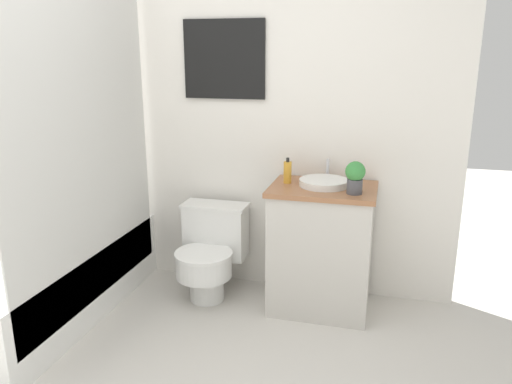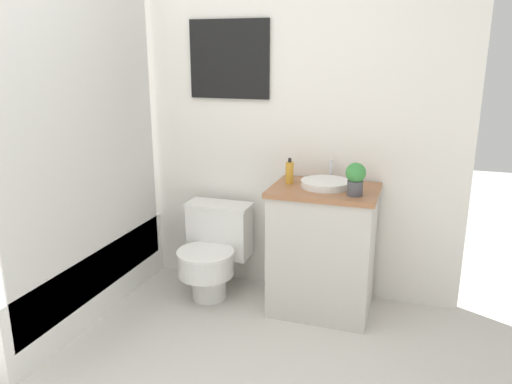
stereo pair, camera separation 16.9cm
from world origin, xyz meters
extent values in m
cube|color=white|center=(0.00, 1.84, 1.25)|extent=(3.21, 0.05, 2.50)
cube|color=black|center=(0.10, 1.80, 1.52)|extent=(0.53, 0.02, 0.49)
cube|color=beige|center=(0.10, 1.80, 1.52)|extent=(0.50, 0.01, 0.46)
cube|color=white|center=(-0.78, 1.06, 0.21)|extent=(0.64, 1.51, 0.43)
cube|color=silver|center=(-0.47, 1.06, 1.05)|extent=(0.01, 1.39, 1.79)
cylinder|color=white|center=(0.06, 1.48, 0.09)|extent=(0.22, 0.22, 0.19)
cylinder|color=white|center=(0.06, 1.43, 0.26)|extent=(0.36, 0.36, 0.14)
cylinder|color=white|center=(0.06, 1.43, 0.34)|extent=(0.37, 0.37, 0.02)
cube|color=white|center=(0.06, 1.67, 0.40)|extent=(0.41, 0.19, 0.35)
cube|color=white|center=(0.06, 1.67, 0.58)|extent=(0.43, 0.20, 0.02)
cube|color=beige|center=(0.78, 1.56, 0.38)|extent=(0.60, 0.44, 0.76)
cube|color=#9E6642|center=(0.78, 1.56, 0.77)|extent=(0.63, 0.47, 0.03)
cylinder|color=white|center=(0.78, 1.58, 0.81)|extent=(0.29, 0.29, 0.04)
cylinder|color=silver|center=(0.78, 1.75, 0.85)|extent=(0.02, 0.02, 0.13)
cylinder|color=gold|center=(0.56, 1.60, 0.86)|extent=(0.05, 0.05, 0.13)
cylinder|color=black|center=(0.56, 1.60, 0.93)|extent=(0.02, 0.02, 0.02)
cylinder|color=#4C4C51|center=(0.97, 1.46, 0.83)|extent=(0.09, 0.09, 0.08)
sphere|color=#3D8E42|center=(0.97, 1.46, 0.92)|extent=(0.11, 0.11, 0.11)
camera|label=1|loc=(1.13, -1.30, 1.56)|focal=35.00mm
camera|label=2|loc=(1.29, -1.25, 1.56)|focal=35.00mm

